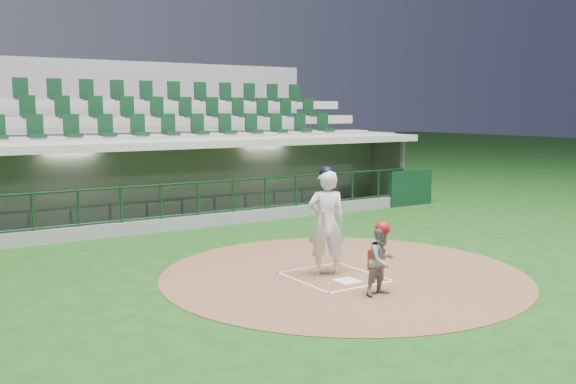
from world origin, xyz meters
The scene contains 8 objects.
ground centered at (0.00, 0.00, 0.00)m, with size 120.00×120.00×0.00m, color #143F12.
dirt_circle centered at (0.30, -0.20, 0.01)m, with size 7.20×7.20×0.01m, color brown.
home_plate centered at (0.00, -0.70, 0.02)m, with size 0.43×0.43×0.02m, color white.
batter_box_chalk centered at (0.00, -0.30, 0.02)m, with size 1.55×1.80×0.01m.
dugout_structure centered at (0.06, 7.82, 0.96)m, with size 16.40×3.70×3.00m.
seating_deck centered at (0.00, 10.91, 1.42)m, with size 17.00×6.72×5.15m.
batter centered at (-0.01, -0.03, 1.07)m, with size 0.98×1.02×2.13m.
catcher centered at (-0.03, -1.70, 0.65)m, with size 0.63×0.50×1.30m.
Camera 1 is at (-7.26, -10.01, 3.23)m, focal length 40.00 mm.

